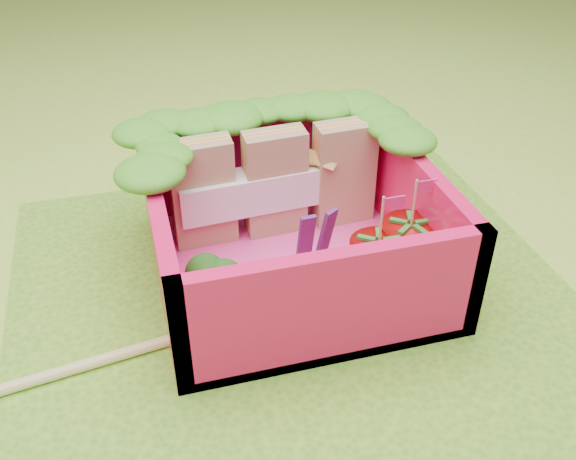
% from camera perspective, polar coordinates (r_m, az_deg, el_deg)
% --- Properties ---
extents(ground, '(14.00, 14.00, 0.00)m').
position_cam_1_polar(ground, '(2.99, 1.04, -7.44)').
color(ground, '#A1CB39').
rests_on(ground, ground).
extents(placemat, '(2.60, 2.60, 0.03)m').
position_cam_1_polar(placemat, '(2.98, 1.04, -7.23)').
color(placemat, '#599F24').
rests_on(placemat, ground).
extents(bento_floor, '(1.30, 1.30, 0.05)m').
position_cam_1_polar(bento_floor, '(3.17, 0.38, -3.29)').
color(bento_floor, '#FF419C').
rests_on(bento_floor, placemat).
extents(bento_box, '(1.30, 1.30, 0.55)m').
position_cam_1_polar(bento_box, '(3.02, 0.40, 0.45)').
color(bento_box, '#FF1557').
rests_on(bento_box, placemat).
extents(lettuce_ruffle, '(1.43, 0.76, 0.11)m').
position_cam_1_polar(lettuce_ruffle, '(3.25, -1.81, 9.70)').
color(lettuce_ruffle, '#2C901A').
rests_on(lettuce_ruffle, bento_box).
extents(sandwich_stack, '(1.06, 0.23, 0.55)m').
position_cam_1_polar(sandwich_stack, '(3.27, -1.04, 4.21)').
color(sandwich_stack, '#A28055').
rests_on(sandwich_stack, bento_floor).
extents(broccoli, '(0.31, 0.31, 0.26)m').
position_cam_1_polar(broccoli, '(2.78, -7.09, -4.64)').
color(broccoli, '#69A14D').
rests_on(broccoli, bento_floor).
extents(carrot_sticks, '(0.18, 0.10, 0.28)m').
position_cam_1_polar(carrot_sticks, '(2.78, -3.27, -5.71)').
color(carrot_sticks, orange).
rests_on(carrot_sticks, bento_floor).
extents(purple_wedges, '(0.17, 0.05, 0.38)m').
position_cam_1_polar(purple_wedges, '(2.96, 2.37, -1.23)').
color(purple_wedges, '#4B1B5F').
rests_on(purple_wedges, bento_floor).
extents(strawberry_left, '(0.27, 0.27, 0.51)m').
position_cam_1_polar(strawberry_left, '(2.94, 7.92, -3.15)').
color(strawberry_left, red).
rests_on(strawberry_left, bento_floor).
extents(strawberry_right, '(0.28, 0.28, 0.52)m').
position_cam_1_polar(strawberry_right, '(3.06, 10.62, -1.67)').
color(strawberry_right, red).
rests_on(strawberry_right, bento_floor).
extents(snap_peas, '(0.33, 0.41, 0.05)m').
position_cam_1_polar(snap_peas, '(3.15, 10.12, -3.06)').
color(snap_peas, green).
rests_on(snap_peas, bento_floor).
extents(chopsticks, '(2.04, 0.36, 0.04)m').
position_cam_1_polar(chopsticks, '(2.81, -17.47, -11.35)').
color(chopsticks, '#D1BB73').
rests_on(chopsticks, placemat).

